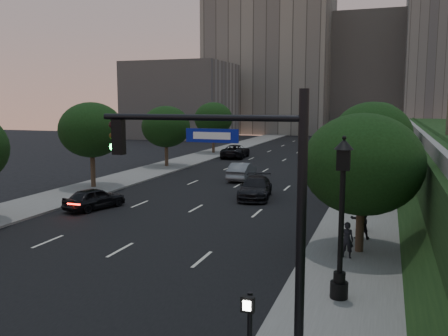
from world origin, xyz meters
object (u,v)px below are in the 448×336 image
at_px(sedan_near_right, 255,188).
at_px(pedestrian_c, 363,213).
at_px(sedan_near_left, 95,198).
at_px(pedestrian_a, 347,240).
at_px(traffic_signal_mast, 258,224).
at_px(street_lamp, 341,226).
at_px(sedan_far_left, 236,151).
at_px(sedan_mid_left, 242,171).
at_px(pedestrian_b, 360,219).
at_px(sedan_far_right, 322,158).

bearing_deg(sedan_near_right, pedestrian_c, -50.45).
relative_size(sedan_near_left, pedestrian_a, 2.63).
height_order(sedan_near_left, pedestrian_a, pedestrian_a).
relative_size(traffic_signal_mast, street_lamp, 1.25).
relative_size(sedan_near_left, sedan_far_left, 0.71).
bearing_deg(street_lamp, sedan_far_left, 112.44).
bearing_deg(sedan_near_left, sedan_mid_left, -94.29).
bearing_deg(traffic_signal_mast, pedestrian_b, 80.95).
height_order(sedan_mid_left, sedan_far_left, sedan_far_left).
bearing_deg(pedestrian_a, street_lamp, 92.78).
bearing_deg(pedestrian_b, traffic_signal_mast, 64.68).
height_order(street_lamp, sedan_far_right, street_lamp).
bearing_deg(sedan_far_left, sedan_near_left, 85.61).
height_order(sedan_mid_left, sedan_far_right, sedan_far_right).
height_order(traffic_signal_mast, sedan_near_left, traffic_signal_mast).
relative_size(street_lamp, pedestrian_a, 3.63).
xyz_separation_m(traffic_signal_mast, street_lamp, (1.66, 4.48, -1.04)).
relative_size(pedestrian_a, pedestrian_b, 0.80).
distance_m(pedestrian_a, pedestrian_b, 3.15).
bearing_deg(sedan_near_right, street_lamp, -74.26).
xyz_separation_m(sedan_mid_left, pedestrian_b, (10.70, -15.71, 0.34)).
xyz_separation_m(sedan_near_right, pedestrian_c, (7.62, -6.78, 0.28)).
height_order(sedan_near_left, sedan_near_right, sedan_near_right).
relative_size(sedan_far_left, pedestrian_a, 3.72).
bearing_deg(street_lamp, sedan_far_right, 98.46).
relative_size(sedan_far_right, pedestrian_b, 2.39).
relative_size(sedan_far_right, pedestrian_c, 2.65).
distance_m(sedan_far_right, pedestrian_a, 31.11).
bearing_deg(pedestrian_b, sedan_far_right, -95.06).
bearing_deg(street_lamp, sedan_near_left, 149.66).
distance_m(street_lamp, sedan_far_right, 35.50).
bearing_deg(pedestrian_c, sedan_far_right, -70.98).
distance_m(street_lamp, sedan_far_left, 42.12).
bearing_deg(pedestrian_a, sedan_mid_left, -60.00).
height_order(sedan_far_right, pedestrian_b, pedestrian_b).
bearing_deg(sedan_near_left, pedestrian_c, -163.05).
relative_size(pedestrian_a, pedestrian_c, 0.89).
height_order(traffic_signal_mast, sedan_mid_left, traffic_signal_mast).
relative_size(sedan_near_left, sedan_near_right, 0.80).
relative_size(sedan_near_left, pedestrian_b, 2.11).
height_order(pedestrian_b, pedestrian_c, pedestrian_b).
xyz_separation_m(traffic_signal_mast, pedestrian_b, (1.91, 11.98, -2.56)).
bearing_deg(pedestrian_b, pedestrian_a, 67.03).
bearing_deg(sedan_near_left, street_lamp, 167.00).
xyz_separation_m(traffic_signal_mast, sedan_far_left, (-14.40, 43.38, -2.87)).
height_order(street_lamp, sedan_near_left, street_lamp).
bearing_deg(street_lamp, sedan_mid_left, 114.25).
height_order(sedan_mid_left, sedan_near_right, sedan_mid_left).
relative_size(sedan_far_left, pedestrian_b, 2.99).
bearing_deg(pedestrian_a, sedan_near_left, -16.14).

